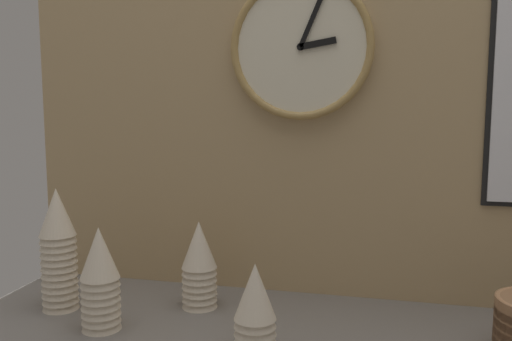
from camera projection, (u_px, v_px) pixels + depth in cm
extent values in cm
cube|color=slate|center=(304.00, 341.00, 119.74)|extent=(160.00, 56.00, 4.00)
cube|color=tan|center=(322.00, 94.00, 138.41)|extent=(160.00, 3.00, 105.00)
cone|color=beige|center=(255.00, 323.00, 110.39)|extent=(8.78, 8.78, 11.63)
cone|color=beige|center=(255.00, 315.00, 110.18)|extent=(8.78, 8.78, 11.63)
cone|color=beige|center=(255.00, 307.00, 109.97)|extent=(8.78, 8.78, 11.63)
cone|color=beige|center=(255.00, 299.00, 109.75)|extent=(8.78, 8.78, 11.63)
cone|color=beige|center=(255.00, 291.00, 109.54)|extent=(8.78, 8.78, 11.63)
cone|color=beige|center=(200.00, 284.00, 133.84)|extent=(8.78, 8.78, 11.63)
cone|color=beige|center=(199.00, 278.00, 133.63)|extent=(8.78, 8.78, 11.63)
cone|color=beige|center=(199.00, 271.00, 133.42)|extent=(8.78, 8.78, 11.63)
cone|color=beige|center=(199.00, 264.00, 133.20)|extent=(8.78, 8.78, 11.63)
cone|color=beige|center=(199.00, 258.00, 132.99)|extent=(8.78, 8.78, 11.63)
cone|color=beige|center=(199.00, 251.00, 132.78)|extent=(8.78, 8.78, 11.63)
cone|color=beige|center=(199.00, 245.00, 132.57)|extent=(8.78, 8.78, 11.63)
cone|color=beige|center=(59.00, 286.00, 132.30)|extent=(8.78, 8.78, 11.63)
cone|color=beige|center=(59.00, 280.00, 132.08)|extent=(8.78, 8.78, 11.63)
cone|color=beige|center=(59.00, 273.00, 131.87)|extent=(8.78, 8.78, 11.63)
cone|color=beige|center=(58.00, 266.00, 131.66)|extent=(8.78, 8.78, 11.63)
cone|color=beige|center=(58.00, 260.00, 131.45)|extent=(8.78, 8.78, 11.63)
cone|color=beige|center=(58.00, 253.00, 131.24)|extent=(8.78, 8.78, 11.63)
cone|color=beige|center=(57.00, 246.00, 131.02)|extent=(8.78, 8.78, 11.63)
cone|color=beige|center=(57.00, 240.00, 130.81)|extent=(8.78, 8.78, 11.63)
cone|color=beige|center=(57.00, 233.00, 130.60)|extent=(8.78, 8.78, 11.63)
cone|color=beige|center=(56.00, 226.00, 130.39)|extent=(8.78, 8.78, 11.63)
cone|color=beige|center=(56.00, 219.00, 130.18)|extent=(8.78, 8.78, 11.63)
cone|color=beige|center=(56.00, 212.00, 129.96)|extent=(8.78, 8.78, 11.63)
cone|color=beige|center=(101.00, 304.00, 120.76)|extent=(8.78, 8.78, 11.63)
cone|color=beige|center=(101.00, 297.00, 120.55)|extent=(8.78, 8.78, 11.63)
cone|color=beige|center=(100.00, 289.00, 120.34)|extent=(8.78, 8.78, 11.63)
cone|color=beige|center=(100.00, 282.00, 120.12)|extent=(8.78, 8.78, 11.63)
cone|color=beige|center=(100.00, 275.00, 119.91)|extent=(8.78, 8.78, 11.63)
cone|color=beige|center=(100.00, 268.00, 119.70)|extent=(8.78, 8.78, 11.63)
cone|color=beige|center=(99.00, 260.00, 119.49)|extent=(8.78, 8.78, 11.63)
cone|color=beige|center=(99.00, 253.00, 119.28)|extent=(8.78, 8.78, 11.63)
cylinder|color=beige|center=(301.00, 47.00, 135.59)|extent=(35.74, 1.80, 35.74)
torus|color=#AD894C|center=(301.00, 47.00, 134.81)|extent=(36.29, 1.98, 36.29)
cube|color=black|center=(318.00, 43.00, 133.23)|extent=(9.08, 0.60, 3.09)
cube|color=black|center=(312.00, 20.00, 132.90)|extent=(6.49, 0.60, 13.27)
cylinder|color=black|center=(300.00, 47.00, 134.34)|extent=(1.79, 0.60, 1.79)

